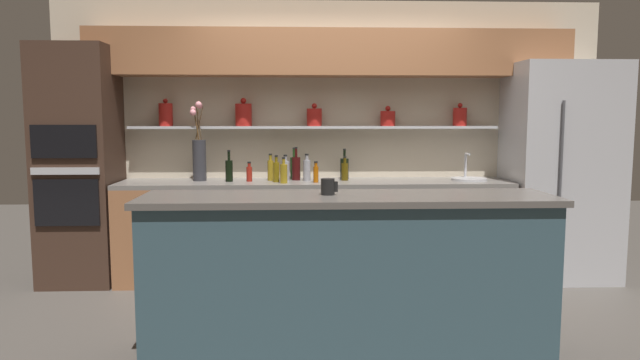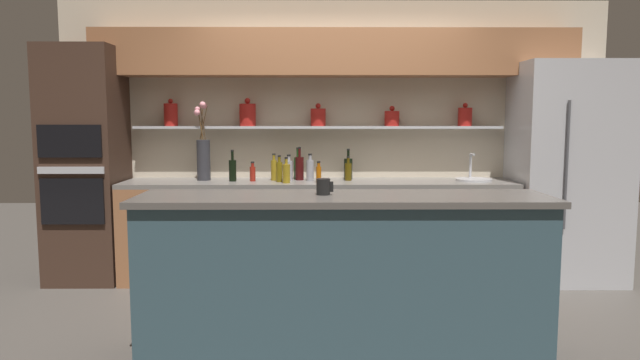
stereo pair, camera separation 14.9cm
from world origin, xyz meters
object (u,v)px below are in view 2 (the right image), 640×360
at_px(bottle_wine_2, 300,168).
at_px(bottle_spirit_11, 310,170).
at_px(flower_vase, 203,154).
at_px(coffee_mug, 323,187).
at_px(bottle_wine_0, 298,167).
at_px(bottle_oil_7, 279,171).
at_px(sink_fixture, 473,178).
at_px(bottle_oil_8, 348,171).
at_px(bottle_wine_9, 233,170).
at_px(bottle_wine_1, 348,168).
at_px(bottle_sauce_4, 319,173).
at_px(bottle_oil_6, 274,169).
at_px(oven_tower, 86,165).
at_px(refrigerator, 567,173).
at_px(bottle_oil_10, 286,173).
at_px(bottle_spirit_5, 289,170).
at_px(bottle_sauce_3, 253,173).

height_order(bottle_wine_2, bottle_spirit_11, bottle_wine_2).
relative_size(flower_vase, coffee_mug, 6.82).
xyz_separation_m(bottle_wine_0, bottle_oil_7, (-0.16, -0.26, -0.01)).
bearing_deg(sink_fixture, bottle_oil_7, -177.06).
bearing_deg(bottle_oil_7, bottle_spirit_11, 18.87).
xyz_separation_m(bottle_wine_2, bottle_oil_8, (0.45, -0.05, -0.03)).
height_order(bottle_wine_9, coffee_mug, bottle_wine_9).
xyz_separation_m(bottle_wine_1, bottle_sauce_4, (-0.28, -0.29, -0.02)).
xyz_separation_m(bottle_oil_6, bottle_oil_8, (0.69, -0.02, -0.01)).
relative_size(oven_tower, bottle_wine_9, 7.44).
distance_m(bottle_wine_0, bottle_sauce_4, 0.36).
bearing_deg(bottle_spirit_11, refrigerator, -1.24).
relative_size(flower_vase, sink_fixture, 2.23).
height_order(oven_tower, bottle_oil_10, oven_tower).
bearing_deg(bottle_spirit_11, bottle_sauce_4, -59.84).
xyz_separation_m(flower_vase, bottle_oil_8, (1.34, -0.04, -0.16)).
relative_size(bottle_sauce_4, bottle_spirit_5, 0.79).
distance_m(refrigerator, bottle_wine_9, 3.06).
height_order(bottle_wine_0, bottle_oil_10, bottle_wine_0).
xyz_separation_m(bottle_wine_9, coffee_mug, (0.81, -1.65, 0.05)).
distance_m(bottle_oil_6, bottle_oil_8, 0.69).
distance_m(flower_vase, bottle_wine_1, 1.36).
xyz_separation_m(refrigerator, coffee_mug, (-2.25, -1.64, 0.07)).
bearing_deg(bottle_sauce_3, bottle_oil_7, -15.37).
height_order(oven_tower, coffee_mug, oven_tower).
height_order(bottle_sauce_3, coffee_mug, coffee_mug).
relative_size(bottle_spirit_5, coffee_mug, 2.26).
relative_size(flower_vase, bottle_oil_6, 2.91).
bearing_deg(bottle_spirit_5, oven_tower, -178.89).
bearing_deg(bottle_spirit_11, bottle_wine_2, 145.35).
distance_m(refrigerator, oven_tower, 4.40).
bearing_deg(bottle_oil_6, bottle_oil_8, -1.86).
xyz_separation_m(bottle_wine_9, bottle_spirit_11, (0.71, 0.03, -0.00)).
xyz_separation_m(bottle_wine_2, coffee_mug, (0.20, -1.76, 0.04)).
relative_size(sink_fixture, bottle_sauce_4, 1.70).
bearing_deg(bottle_wine_1, bottle_spirit_11, -156.66).
relative_size(oven_tower, bottle_spirit_11, 8.54).
bearing_deg(bottle_oil_6, bottle_wine_0, 29.87).
distance_m(bottle_oil_6, coffee_mug, 1.78).
distance_m(refrigerator, bottle_oil_7, 2.63).
bearing_deg(bottle_oil_10, bottle_wine_1, 30.81).
relative_size(refrigerator, bottle_sauce_4, 10.44).
distance_m(bottle_wine_2, bottle_oil_10, 0.28).
xyz_separation_m(flower_vase, sink_fixture, (2.50, -0.06, -0.23)).
height_order(refrigerator, coffee_mug, refrigerator).
height_order(oven_tower, bottle_wine_9, oven_tower).
height_order(sink_fixture, bottle_oil_6, same).
distance_m(bottle_oil_6, bottle_spirit_11, 0.34).
height_order(bottle_oil_6, coffee_mug, bottle_oil_6).
distance_m(bottle_oil_7, bottle_oil_10, 0.11).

